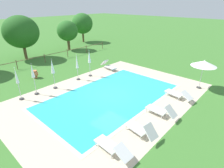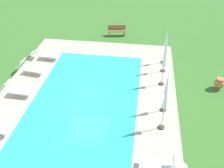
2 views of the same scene
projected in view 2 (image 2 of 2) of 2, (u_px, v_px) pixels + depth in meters
name	position (u px, v px, depth m)	size (l,w,h in m)	color
ground_plane	(86.00, 99.00, 14.26)	(160.00, 160.00, 0.00)	#3D752D
pool_deck_paving	(86.00, 99.00, 14.26)	(14.73, 10.29, 0.01)	beige
swimming_pool_water	(86.00, 99.00, 14.26)	(10.36, 5.91, 0.01)	#2DB7C6
pool_coping_rim	(86.00, 99.00, 14.25)	(10.84, 6.39, 0.01)	beige
sun_lounger_north_near_steps	(16.00, 89.00, 14.37)	(0.66, 1.97, 0.90)	white
sun_lounger_north_mid	(45.00, 54.00, 17.83)	(0.71, 2.09, 0.72)	white
sun_lounger_north_end	(30.00, 68.00, 16.28)	(0.85, 1.97, 0.94)	white
sun_lounger_south_near_corner	(162.00, 166.00, 10.12)	(0.79, 1.98, 0.93)	white
patio_umbrella_closed_row_west	(165.00, 60.00, 14.45)	(0.32, 0.32, 2.52)	#383838
patio_umbrella_closed_row_mid_west	(166.00, 42.00, 16.69)	(0.32, 0.32, 2.48)	#383838
patio_umbrella_closed_row_centre	(166.00, 49.00, 15.73)	(0.32, 0.32, 2.48)	#383838
patio_umbrella_closed_row_mid_east	(167.00, 87.00, 12.59)	(0.32, 0.32, 2.42)	#383838
patio_umbrella_closed_row_east	(165.00, 101.00, 11.41)	(0.32, 0.32, 2.54)	#383838
wooden_bench_lawn_side	(117.00, 30.00, 21.05)	(0.68, 1.55, 0.87)	olive
terracotta_urn_near_fence	(219.00, 83.00, 14.86)	(0.60, 0.60, 0.73)	#C67547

